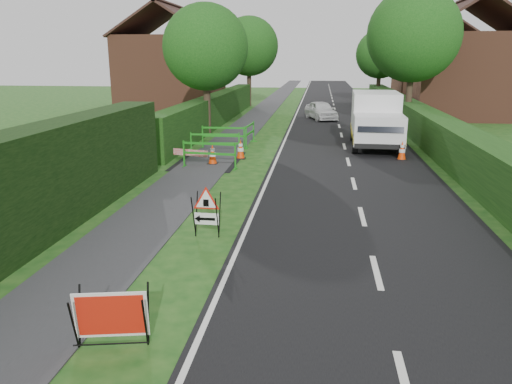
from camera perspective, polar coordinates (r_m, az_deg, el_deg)
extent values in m
plane|color=#154614|center=(9.13, -1.81, -10.99)|extent=(120.00, 120.00, 0.00)
cube|color=black|center=(43.29, 8.89, 9.72)|extent=(6.00, 90.00, 0.02)
cube|color=#2D2D30|center=(43.48, 1.52, 9.92)|extent=(2.00, 90.00, 0.02)
cube|color=#14380F|center=(31.00, -4.63, 7.71)|extent=(1.00, 24.00, 1.80)
cube|color=#14380F|center=(24.96, 19.20, 5.09)|extent=(1.20, 50.00, 1.50)
cube|color=brown|center=(39.75, -9.57, 13.18)|extent=(7.00, 7.00, 5.50)
cube|color=#331E19|center=(40.34, -12.34, 18.55)|extent=(4.00, 7.40, 2.58)
cube|color=#331E19|center=(39.35, -7.25, 18.85)|extent=(4.00, 7.40, 2.58)
cube|color=#331E19|center=(39.89, -9.90, 20.28)|extent=(0.25, 7.40, 0.18)
cube|color=brown|center=(37.38, 22.77, 12.12)|extent=(7.00, 7.00, 5.50)
cube|color=#331E19|center=(37.03, 20.67, 18.28)|extent=(4.00, 7.40, 2.58)
cube|color=#331E19|center=(37.94, 26.06, 17.65)|extent=(4.00, 7.40, 2.58)
cube|color=brown|center=(51.23, 19.78, 12.94)|extent=(7.00, 7.00, 5.50)
cube|color=#331E19|center=(50.94, 18.18, 17.40)|extent=(4.00, 7.40, 2.58)
cube|color=#331E19|center=(51.67, 22.16, 17.01)|extent=(4.00, 7.40, 2.58)
cube|color=#331E19|center=(51.34, 20.30, 18.43)|extent=(0.25, 7.40, 0.18)
cylinder|color=#2D2116|center=(26.88, -5.59, 9.36)|extent=(0.36, 0.36, 2.62)
sphere|color=#124211|center=(26.75, -5.77, 16.15)|extent=(4.40, 4.40, 4.40)
cylinder|color=#2D2116|center=(30.62, 17.02, 9.82)|extent=(0.36, 0.36, 2.97)
sphere|color=#124211|center=(30.53, 17.58, 16.73)|extent=(5.20, 5.20, 5.20)
cylinder|color=#2D2116|center=(42.58, -0.79, 11.69)|extent=(0.36, 0.36, 2.80)
sphere|color=#124211|center=(42.50, -0.81, 16.32)|extent=(4.80, 4.80, 4.80)
cylinder|color=#2D2116|center=(46.45, 13.77, 11.35)|extent=(0.36, 0.36, 2.45)
sphere|color=#124211|center=(46.36, 14.01, 15.05)|extent=(4.20, 4.20, 4.20)
cylinder|color=black|center=(7.56, -20.13, -14.17)|extent=(0.09, 0.30, 0.84)
cylinder|color=black|center=(7.82, -19.52, -13.07)|extent=(0.09, 0.30, 0.84)
cylinder|color=black|center=(7.35, -12.55, -14.42)|extent=(0.09, 0.30, 0.84)
cylinder|color=black|center=(7.62, -12.23, -13.26)|extent=(0.09, 0.30, 0.84)
cylinder|color=black|center=(7.57, -16.25, -16.33)|extent=(1.02, 0.23, 0.02)
cube|color=white|center=(7.52, -16.22, -13.33)|extent=(1.04, 0.33, 0.74)
cube|color=red|center=(7.51, -16.25, -13.38)|extent=(0.94, 0.29, 0.64)
cylinder|color=black|center=(11.38, -7.15, -2.84)|extent=(0.03, 0.31, 1.01)
cylinder|color=black|center=(11.61, -6.81, -2.46)|extent=(0.03, 0.31, 1.01)
cylinder|color=black|center=(11.25, -4.46, -2.99)|extent=(0.03, 0.31, 1.01)
cylinder|color=black|center=(11.48, -4.18, -2.59)|extent=(0.03, 0.31, 1.01)
cube|color=white|center=(11.43, -5.67, -3.07)|extent=(0.57, 0.03, 0.27)
cube|color=black|center=(11.42, -5.69, -3.09)|extent=(0.40, 0.02, 0.06)
cone|color=black|center=(11.47, -6.75, -3.03)|extent=(0.13, 0.17, 0.16)
cube|color=black|center=(11.30, -5.74, -1.26)|extent=(0.13, 0.01, 0.16)
cube|color=silver|center=(24.35, 13.43, 8.70)|extent=(2.18, 3.40, 2.00)
cube|color=silver|center=(21.90, 13.82, 6.96)|extent=(2.14, 2.22, 1.22)
cube|color=black|center=(20.84, 14.08, 7.38)|extent=(1.83, 0.30, 0.56)
cube|color=#DBC00B|center=(23.44, 10.91, 6.65)|extent=(0.19, 5.12, 0.25)
cube|color=#DBC00B|center=(23.60, 16.01, 6.39)|extent=(0.19, 5.12, 0.25)
cube|color=black|center=(20.97, 13.93, 5.08)|extent=(2.03, 0.19, 0.21)
cylinder|color=black|center=(21.88, 11.28, 5.43)|extent=(0.28, 0.84, 0.83)
cylinder|color=black|center=(22.04, 16.14, 5.19)|extent=(0.28, 0.84, 0.83)
cylinder|color=black|center=(25.18, 11.05, 6.69)|extent=(0.28, 0.84, 0.83)
cylinder|color=black|center=(25.31, 15.29, 6.48)|extent=(0.28, 0.84, 0.83)
cube|color=black|center=(20.97, 16.28, 3.59)|extent=(0.38, 0.38, 0.04)
cone|color=#E93C07|center=(20.90, 16.36, 4.65)|extent=(0.32, 0.32, 0.75)
cylinder|color=white|center=(20.91, 16.36, 4.55)|extent=(0.25, 0.25, 0.14)
cylinder|color=white|center=(20.87, 16.39, 5.06)|extent=(0.17, 0.17, 0.10)
cube|color=black|center=(22.69, 16.26, 4.44)|extent=(0.38, 0.38, 0.04)
cone|color=#E93C07|center=(22.62, 16.33, 5.42)|extent=(0.32, 0.32, 0.75)
cylinder|color=white|center=(22.63, 16.33, 5.33)|extent=(0.25, 0.25, 0.14)
cylinder|color=white|center=(22.60, 16.36, 5.80)|extent=(0.17, 0.17, 0.10)
cube|color=black|center=(24.01, 15.47, 5.06)|extent=(0.38, 0.38, 0.04)
cone|color=#E93C07|center=(23.94, 15.53, 5.99)|extent=(0.32, 0.32, 0.75)
cylinder|color=white|center=(23.95, 15.53, 5.91)|extent=(0.25, 0.25, 0.14)
cylinder|color=white|center=(23.92, 15.56, 6.35)|extent=(0.17, 0.17, 0.10)
cube|color=black|center=(19.42, -4.97, 3.26)|extent=(0.38, 0.38, 0.04)
cone|color=#E93C07|center=(19.35, -4.99, 4.40)|extent=(0.32, 0.32, 0.75)
cylinder|color=white|center=(19.35, -4.99, 4.29)|extent=(0.25, 0.25, 0.14)
cylinder|color=white|center=(19.32, -5.00, 4.84)|extent=(0.17, 0.17, 0.10)
cube|color=black|center=(20.40, -1.77, 3.89)|extent=(0.38, 0.38, 0.04)
cone|color=#E93C07|center=(20.33, -1.77, 4.98)|extent=(0.32, 0.32, 0.75)
cylinder|color=white|center=(20.33, -1.77, 4.87)|extent=(0.25, 0.25, 0.14)
cylinder|color=white|center=(20.30, -1.78, 5.40)|extent=(0.17, 0.17, 0.10)
cube|color=#1A7F17|center=(18.97, -8.23, 4.35)|extent=(0.05, 0.05, 1.00)
cube|color=#1A7F17|center=(18.35, -2.38, 4.12)|extent=(0.05, 0.05, 1.00)
cube|color=#1A7F17|center=(18.56, -5.39, 5.51)|extent=(1.99, 0.25, 0.08)
cube|color=#1A7F17|center=(18.62, -5.36, 4.39)|extent=(1.99, 0.25, 0.08)
cube|color=#1A7F17|center=(19.06, -8.18, 2.93)|extent=(0.10, 0.35, 0.04)
cube|color=#1A7F17|center=(18.44, -2.37, 2.66)|extent=(0.10, 0.35, 0.04)
cube|color=#1A7F17|center=(21.00, -7.42, 5.42)|extent=(0.05, 0.05, 1.00)
cube|color=#1A7F17|center=(20.73, -1.95, 5.42)|extent=(0.05, 0.05, 1.00)
cube|color=#1A7F17|center=(20.77, -4.73, 6.57)|extent=(2.00, 0.20, 0.08)
cube|color=#1A7F17|center=(20.83, -4.70, 5.56)|extent=(2.00, 0.20, 0.08)
cube|color=#1A7F17|center=(21.08, -7.37, 4.14)|extent=(0.09, 0.35, 0.04)
cube|color=#1A7F17|center=(20.82, -1.94, 4.11)|extent=(0.09, 0.35, 0.04)
cube|color=#1A7F17|center=(22.97, -6.12, 6.30)|extent=(0.05, 0.05, 1.00)
cube|color=#1A7F17|center=(22.62, -1.14, 6.25)|extent=(0.05, 0.05, 1.00)
cube|color=#1A7F17|center=(22.71, -3.67, 7.33)|extent=(2.00, 0.07, 0.08)
cube|color=#1A7F17|center=(22.76, -3.65, 6.41)|extent=(2.00, 0.07, 0.08)
cube|color=#1A7F17|center=(23.05, -6.09, 5.12)|extent=(0.06, 0.35, 0.04)
cube|color=#1A7F17|center=(22.69, -1.13, 5.05)|extent=(0.06, 0.35, 0.04)
cube|color=#1A7F17|center=(22.54, -1.36, 6.22)|extent=(0.05, 0.05, 1.00)
cube|color=#1A7F17|center=(24.47, -0.28, 6.94)|extent=(0.05, 0.05, 1.00)
cube|color=#1A7F17|center=(23.45, -0.80, 7.61)|extent=(0.22, 2.00, 0.08)
cube|color=#1A7F17|center=(23.50, -0.80, 6.71)|extent=(0.22, 2.00, 0.08)
cube|color=#1A7F17|center=(22.62, -1.35, 5.02)|extent=(0.35, 0.09, 0.04)
cube|color=#1A7F17|center=(24.54, -0.27, 5.83)|extent=(0.35, 0.09, 0.04)
cube|color=red|center=(19.50, -7.46, 3.17)|extent=(1.46, 0.44, 0.25)
imported|color=silver|center=(33.55, 7.44, 9.24)|extent=(2.48, 3.80, 1.20)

